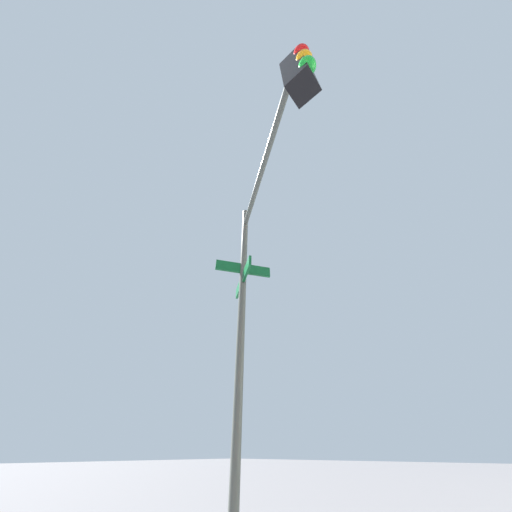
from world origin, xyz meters
TOP-DOWN VIEW (x-y plane):
  - traffic_signal_near at (-6.66, -6.01)m, footprint 2.20×3.00m

SIDE VIEW (x-z plane):
  - traffic_signal_near at x=-6.66m, z-range 1.10..6.45m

